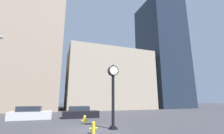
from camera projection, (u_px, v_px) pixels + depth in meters
ground_plane at (90, 130)px, 10.78m from camera, size 200.00×200.00×0.00m
building_tall_tower at (37, 26)px, 34.18m from camera, size 11.61×12.00×37.25m
building_storefront_row at (108, 80)px, 37.47m from camera, size 20.04×12.00×13.86m
building_glass_modern at (161, 54)px, 44.98m from camera, size 10.67×12.00×31.37m
street_clock at (113, 89)px, 11.67m from camera, size 0.82×0.68×4.91m
car_silver at (31, 114)px, 16.68m from camera, size 4.45×1.95×1.43m
car_black at (80, 113)px, 18.15m from camera, size 4.28×1.81×1.37m
fire_hydrant_near at (85, 120)px, 13.45m from camera, size 0.62×0.27×0.75m
fire_hydrant_far at (93, 127)px, 9.54m from camera, size 0.53×0.23×0.77m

